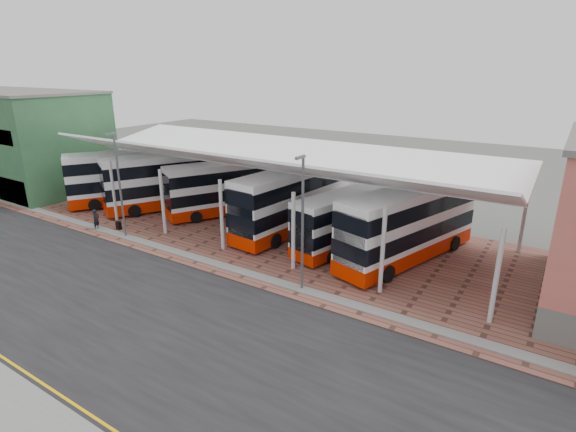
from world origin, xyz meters
name	(u,v)px	position (x,y,z in m)	size (l,w,h in m)	color
ground	(203,329)	(0.00, 0.00, 0.00)	(140.00, 140.00, 0.00)	#4E504B
road	(189,339)	(0.00, -1.00, 0.01)	(120.00, 14.00, 0.02)	black
forecourt	(351,252)	(2.00, 13.00, 0.03)	(72.00, 16.00, 0.06)	brown
north_kerb	(273,281)	(0.00, 6.20, 0.07)	(120.00, 0.80, 0.14)	slate
yellow_line_near	(75,414)	(0.00, -7.00, 0.03)	(120.00, 0.12, 0.01)	#EBAD05
yellow_line_far	(82,410)	(0.00, -6.70, 0.03)	(120.00, 0.12, 0.01)	#EBAD05
canopy	(266,158)	(-6.00, 13.94, 5.80)	(37.00, 11.63, 7.07)	silver
shop_green	(55,145)	(-30.00, 10.97, 5.12)	(6.40, 10.20, 10.22)	#2F5C37
shop_cream	(21,139)	(-36.50, 10.97, 5.12)	(6.40, 10.20, 10.22)	beige
lamp_west	(119,183)	(-14.00, 6.27, 4.36)	(0.16, 0.90, 8.07)	#515358
lamp_east	(302,221)	(2.00, 6.27, 4.36)	(0.16, 0.90, 8.07)	#515358
bus_0	(134,177)	(-20.95, 13.03, 2.52)	(8.78, 11.64, 4.96)	silver
bus_1	(172,181)	(-16.69, 13.87, 2.54)	(8.15, 12.03, 5.00)	silver
bus_2	(229,188)	(-11.11, 15.35, 2.34)	(7.51, 11.05, 4.60)	silver
bus_3	(293,200)	(-3.90, 14.65, 2.54)	(3.98, 12.33, 4.99)	silver
bus_4	(349,219)	(1.29, 13.93, 2.11)	(4.48, 10.29, 4.13)	silver
bus_5	(409,225)	(5.67, 13.98, 2.52)	(6.05, 12.31, 4.95)	silver
pedestrian	(96,220)	(-17.21, 6.05, 0.91)	(0.62, 0.41, 1.70)	black
suitcase	(119,225)	(-15.78, 7.03, 0.39)	(0.39, 0.28, 0.67)	black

